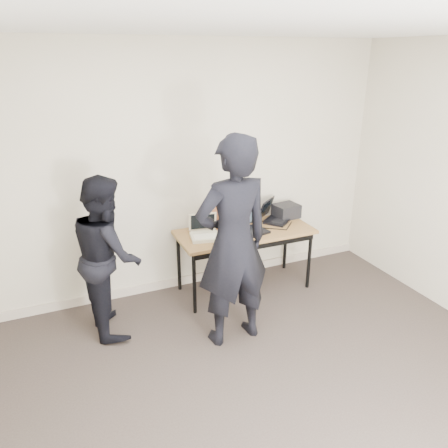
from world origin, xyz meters
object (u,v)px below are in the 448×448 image
laptop_center (248,226)px  leather_satchel (222,216)px  desk (245,236)px  equipment_box (286,211)px  laptop_right (274,216)px  person_typist (233,244)px  laptop_beige (205,233)px  person_observer (108,255)px

laptop_center → leather_satchel: laptop_center is taller
desk → equipment_box: 0.67m
laptop_center → equipment_box: bearing=7.0°
laptop_right → person_typist: (-0.95, -0.94, 0.20)m
laptop_beige → laptop_right: (0.92, 0.15, 0.01)m
equipment_box → person_typist: person_typist is taller
laptop_beige → person_typist: size_ratio=0.18×
desk → equipment_box: equipment_box is taller
laptop_beige → laptop_center: bearing=6.3°
laptop_center → person_observer: (-1.53, -0.12, -0.01)m
laptop_center → leather_satchel: size_ratio=1.05×
leather_satchel → laptop_center: bearing=-44.2°
laptop_right → person_observer: (-1.95, -0.30, -0.00)m
person_observer → laptop_beige: bearing=-83.2°
laptop_beige → laptop_center: size_ratio=0.86×
laptop_center → person_observer: person_observer is taller
leather_satchel → person_observer: 1.38m
desk → leather_satchel: bearing=128.9°
laptop_right → leather_satchel: size_ratio=1.22×
laptop_center → leather_satchel: 0.33m
equipment_box → laptop_right: bearing=-170.1°
laptop_right → person_typist: bearing=-174.0°
desk → leather_satchel: leather_satchel is taller
laptop_beige → person_observer: 1.05m
laptop_right → person_observer: bearing=150.0°
leather_satchel → laptop_beige: bearing=-137.0°
desk → leather_satchel: size_ratio=3.98×
leather_satchel → desk: bearing=-44.8°
leather_satchel → person_observer: bearing=-157.6°
desk → person_observer: (-1.51, -0.14, 0.11)m
desk → person_observer: 1.52m
equipment_box → desk: bearing=-163.1°
person_observer → leather_satchel: bearing=-76.2°
laptop_beige → equipment_box: 1.12m
laptop_beige → leather_satchel: 0.37m
laptop_right → laptop_center: bearing=164.7°
laptop_beige → laptop_center: laptop_center is taller
desk → laptop_beige: bearing=178.8°
person_typist → equipment_box: bearing=-143.8°
laptop_beige → person_observer: size_ratio=0.22×
laptop_right → person_typist: 1.35m
leather_satchel → laptop_right: bearing=0.6°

